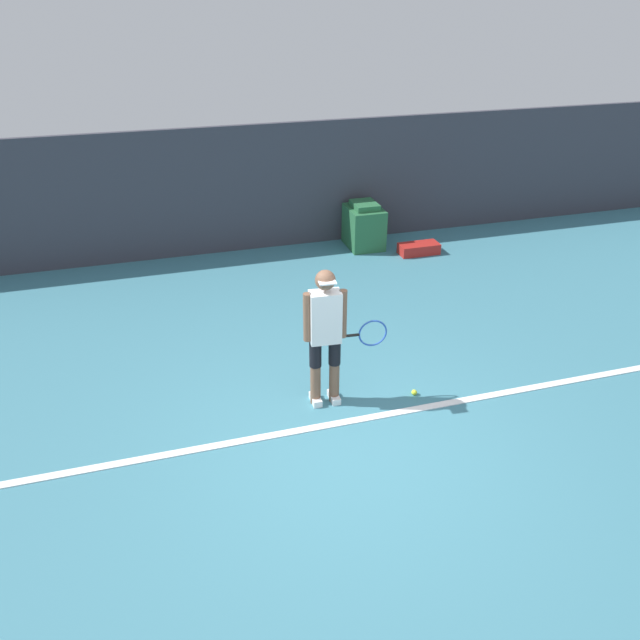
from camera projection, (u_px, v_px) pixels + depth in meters
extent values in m
plane|color=teal|center=(351.00, 450.00, 6.53)|extent=(24.00, 24.00, 0.00)
cube|color=#383842|center=(246.00, 189.00, 10.90)|extent=(24.00, 0.10, 2.20)
cube|color=white|center=(338.00, 423.00, 6.91)|extent=(21.60, 0.10, 0.01)
cylinder|color=brown|center=(315.00, 384.00, 7.14)|extent=(0.12, 0.12, 0.51)
cylinder|color=black|center=(315.00, 354.00, 6.95)|extent=(0.14, 0.14, 0.31)
cube|color=white|center=(316.00, 399.00, 7.25)|extent=(0.10, 0.24, 0.08)
cylinder|color=brown|center=(334.00, 382.00, 7.18)|extent=(0.12, 0.12, 0.51)
cylinder|color=black|center=(335.00, 352.00, 6.99)|extent=(0.14, 0.14, 0.31)
cube|color=white|center=(334.00, 397.00, 7.29)|extent=(0.10, 0.24, 0.08)
cube|color=white|center=(325.00, 317.00, 6.75)|extent=(0.35, 0.23, 0.60)
sphere|color=brown|center=(325.00, 280.00, 6.54)|extent=(0.22, 0.22, 0.22)
cube|color=white|center=(327.00, 282.00, 6.44)|extent=(0.19, 0.13, 0.02)
cylinder|color=brown|center=(307.00, 317.00, 6.71)|extent=(0.09, 0.09, 0.57)
cylinder|color=brown|center=(343.00, 314.00, 6.78)|extent=(0.09, 0.09, 0.57)
cylinder|color=black|center=(351.00, 335.00, 6.93)|extent=(0.20, 0.05, 0.03)
torus|color=#2851B2|center=(373.00, 333.00, 6.97)|extent=(0.33, 0.05, 0.33)
sphere|color=#D1E533|center=(414.00, 392.00, 7.38)|extent=(0.07, 0.07, 0.07)
cube|color=#28663D|center=(364.00, 227.00, 11.34)|extent=(0.60, 0.76, 0.73)
cube|color=#28663D|center=(365.00, 205.00, 11.14)|extent=(0.42, 0.53, 0.10)
cube|color=#B2231E|center=(419.00, 249.00, 11.16)|extent=(0.72, 0.33, 0.19)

